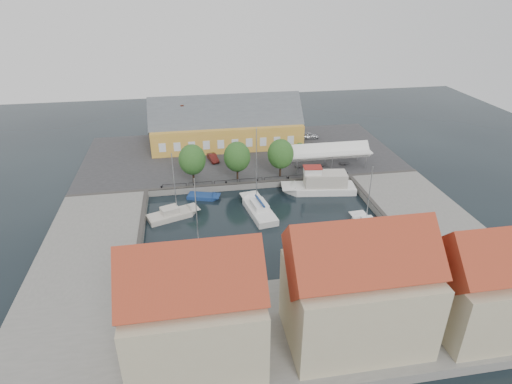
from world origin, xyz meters
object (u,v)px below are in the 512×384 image
center_sailboat (259,210)px  car_red (213,158)px  trawler (321,186)px  west_boat_b (172,216)px  warehouse (223,127)px  east_boat_c (368,228)px  launch_nw (203,197)px  car_silver (309,135)px  launch_sw (159,279)px  west_boat_d (193,256)px  tent_canopy (329,152)px

center_sailboat → car_red: bearing=106.0°
trawler → west_boat_b: 23.38m
center_sailboat → west_boat_b: size_ratio=1.28×
car_red → warehouse: bearing=59.7°
center_sailboat → east_boat_c: bearing=-27.0°
west_boat_b → launch_nw: west_boat_b is taller
car_red → center_sailboat: center_sailboat is taller
car_silver → east_boat_c: bearing=-176.6°
car_silver → east_boat_c: size_ratio=0.41×
warehouse → car_silver: 17.38m
east_boat_c → center_sailboat: bearing=153.0°
trawler → launch_sw: bearing=-143.6°
car_silver → trawler: bearing=174.8°
west_boat_b → launch_nw: bearing=48.4°
trawler → west_boat_d: (-20.52, -14.42, -0.75)m
west_boat_d → launch_nw: (2.15, 15.35, -0.18)m
center_sailboat → east_boat_c: size_ratio=1.37×
west_boat_b → trawler: bearing=10.5°
warehouse → tent_canopy: bearing=-39.9°
west_boat_b → launch_nw: size_ratio=1.92×
car_red → center_sailboat: bearing=-86.0°
car_red → west_boat_d: west_boat_d is taller
car_red → west_boat_d: size_ratio=0.33×
warehouse → center_sailboat: center_sailboat is taller
center_sailboat → east_boat_c: (13.58, -6.93, -0.10)m
warehouse → east_boat_c: 36.72m
west_boat_b → west_boat_d: west_boat_d is taller
trawler → west_boat_b: west_boat_b is taller
trawler → launch_sw: (-24.35, -17.92, -0.93)m
west_boat_d → center_sailboat: bearing=44.3°
east_boat_c → launch_nw: east_boat_c is taller
car_red → west_boat_d: 27.60m
warehouse → west_boat_d: 36.36m
tent_canopy → car_silver: 14.26m
car_silver → east_boat_c: 33.11m
car_red → west_boat_d: (-4.64, -27.17, -1.33)m
launch_sw → car_red: bearing=74.6°
trawler → tent_canopy: bearing=64.3°
car_silver → trawler: size_ratio=0.33×
center_sailboat → west_boat_d: 13.58m
warehouse → west_boat_b: warehouse is taller
warehouse → launch_nw: bearing=-104.5°
trawler → launch_nw: (-18.37, 0.93, -0.93)m
west_boat_d → launch_sw: size_ratio=2.31×
trawler → launch_sw: 30.25m
launch_nw → center_sailboat: bearing=-37.8°
warehouse → launch_sw: bearing=-106.0°
tent_canopy → trawler: bearing=-115.7°
center_sailboat → tent_canopy: bearing=40.2°
tent_canopy → east_boat_c: 19.27m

